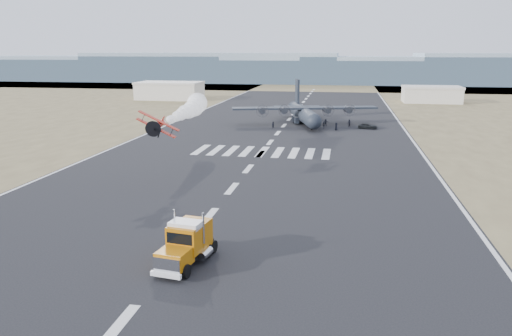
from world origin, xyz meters
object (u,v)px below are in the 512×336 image
(support_vehicle, at_px, (368,126))
(crew_c, at_px, (324,125))
(crew_e, at_px, (336,126))
(crew_h, at_px, (349,123))
(transport_aircraft, at_px, (303,113))
(aerobatic_biplane, at_px, (157,125))
(hangar_right, at_px, (431,94))
(crew_g, at_px, (307,124))
(crew_a, at_px, (319,122))
(crew_d, at_px, (312,122))
(hangar_left, at_px, (170,90))
(crew_b, at_px, (273,125))
(semi_truck, at_px, (187,243))
(crew_f, at_px, (326,122))

(support_vehicle, distance_m, crew_c, 10.81)
(crew_c, relative_size, crew_e, 0.88)
(crew_h, bearing_deg, transport_aircraft, -144.59)
(transport_aircraft, distance_m, crew_h, 12.73)
(aerobatic_biplane, distance_m, support_vehicle, 66.22)
(hangar_right, xyz_separation_m, crew_g, (-39.85, -68.65, -2.16))
(crew_a, bearing_deg, crew_d, -160.74)
(hangar_left, bearing_deg, hangar_right, 2.92)
(aerobatic_biplane, height_order, crew_h, aerobatic_biplane)
(crew_e, height_order, crew_h, crew_h)
(crew_b, height_order, crew_e, crew_e)
(hangar_left, xyz_separation_m, support_vehicle, (72.77, -62.62, -2.76))
(crew_c, xyz_separation_m, crew_e, (3.08, -1.61, 0.11))
(crew_h, bearing_deg, support_vehicle, 27.43)
(hangar_left, relative_size, aerobatic_biplane, 4.37)
(transport_aircraft, height_order, crew_d, transport_aircraft)
(hangar_right, height_order, aerobatic_biplane, aerobatic_biplane)
(semi_truck, relative_size, crew_g, 5.33)
(crew_c, height_order, crew_g, crew_g)
(crew_h, bearing_deg, hangar_left, -166.03)
(hangar_left, distance_m, semi_truck, 155.42)
(crew_f, bearing_deg, support_vehicle, -45.33)
(hangar_right, distance_m, crew_h, 71.72)
(aerobatic_biplane, bearing_deg, transport_aircraft, 72.77)
(support_vehicle, bearing_deg, semi_truck, -179.50)
(crew_f, bearing_deg, crew_h, -36.11)
(crew_a, bearing_deg, support_vehicle, 1.07)
(crew_c, bearing_deg, crew_d, -168.37)
(crew_d, bearing_deg, hangar_left, 123.96)
(hangar_left, relative_size, crew_b, 15.45)
(crew_c, xyz_separation_m, crew_h, (6.17, 4.27, 0.12))
(crew_g, bearing_deg, support_vehicle, -126.62)
(transport_aircraft, bearing_deg, support_vehicle, -37.13)
(crew_g, bearing_deg, transport_aircraft, -28.37)
(semi_truck, bearing_deg, crew_d, 94.79)
(aerobatic_biplane, bearing_deg, crew_a, 68.27)
(crew_g, relative_size, crew_h, 0.93)
(crew_b, height_order, crew_d, crew_d)
(crew_a, relative_size, crew_f, 0.97)
(semi_truck, height_order, crew_c, semi_truck)
(crew_a, xyz_separation_m, crew_e, (4.49, -6.45, 0.08))
(crew_a, xyz_separation_m, crew_h, (7.57, -0.57, 0.08))
(crew_d, bearing_deg, crew_a, -6.25)
(aerobatic_biplane, bearing_deg, crew_h, 61.83)
(hangar_right, bearing_deg, semi_truck, -106.42)
(hangar_left, relative_size, crew_f, 14.31)
(aerobatic_biplane, height_order, crew_b, aerobatic_biplane)
(hangar_left, xyz_separation_m, transport_aircraft, (56.47, -55.95, -0.62))
(hangar_right, bearing_deg, crew_a, -119.95)
(support_vehicle, relative_size, crew_e, 2.55)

